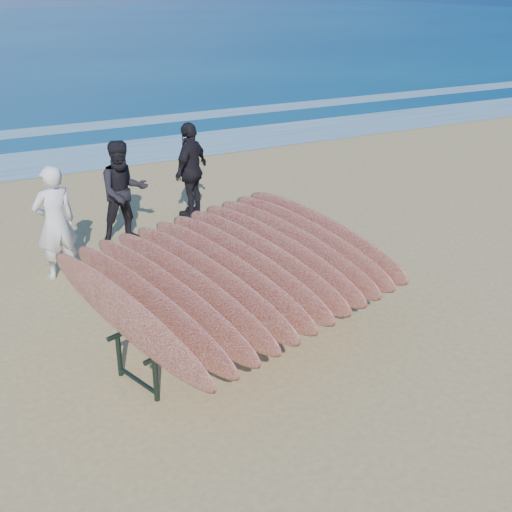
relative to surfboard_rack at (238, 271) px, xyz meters
The scene contains 7 objects.
ground 1.14m from the surfboard_rack, 64.29° to the right, with size 120.00×120.00×0.00m, color tan.
foam_near 9.39m from the surfboard_rack, 88.07° to the left, with size 160.00×160.00×0.00m, color white.
foam_far 12.88m from the surfboard_rack, 88.60° to the left, with size 160.00×160.00×0.00m, color white.
surfboard_rack is the anchor object (origin of this frame).
person_white 3.16m from the surfboard_rack, 118.65° to the left, with size 0.60×0.40×1.66m, color white.
person_dark_a 3.69m from the surfboard_rack, 93.76° to the left, with size 0.81×0.63×1.67m, color black.
person_dark_b 4.45m from the surfboard_rack, 74.52° to the left, with size 1.01×0.42×1.72m, color black.
Camera 1 is at (-3.28, -5.43, 4.00)m, focal length 45.00 mm.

